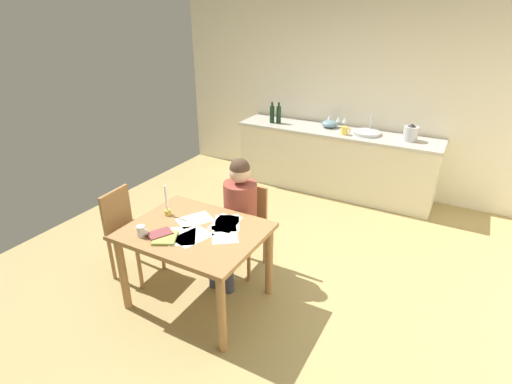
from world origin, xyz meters
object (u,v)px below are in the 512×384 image
Objects in this scene: book_cookery at (160,234)px; bottle_oil at (272,114)px; wine_glass_near_sink at (345,120)px; sink_unit at (367,133)px; person_seated at (237,212)px; teacup_on_counter at (345,130)px; wine_glass_back_left at (329,118)px; mixing_bowl at (330,124)px; bottle_vinegar at (279,114)px; candlestick at (167,207)px; stovetop_kettle at (411,133)px; chair_side_empty at (129,229)px; book_magazine at (165,238)px; wine_glass_by_kettle at (339,119)px; dining_table at (196,241)px; coffee_mug at (141,231)px; chair_at_table at (245,224)px.

bottle_oil is (-0.51, 3.03, 0.27)m from book_cookery.
wine_glass_near_sink is at bearing 13.22° from bottle_oil.
book_cookery is at bearing -105.36° from sink_unit.
person_seated reaches higher than teacup_on_counter.
person_seated is 7.76× the size of wine_glass_back_left.
person_seated reaches higher than mixing_bowl.
bottle_vinegar reaches higher than teacup_on_counter.
bottle_oil reaches higher than wine_glass_near_sink.
mixing_bowl is at bearing 80.34° from candlestick.
stovetop_kettle is (1.58, 2.80, 0.17)m from candlestick.
wine_glass_near_sink is at bearing 69.30° from chair_side_empty.
bottle_vinegar reaches higher than book_magazine.
book_magazine is 3.11m from bottle_oil.
bottle_vinegar is 1.93× the size of wine_glass_by_kettle.
person_seated is at bearing 98.00° from book_cookery.
teacup_on_counter is (0.09, -0.30, -0.05)m from wine_glass_near_sink.
dining_table is at bearing -102.98° from sink_unit.
wine_glass_back_left reaches higher than teacup_on_counter.
bottle_oil is 0.95m from wine_glass_by_kettle.
coffee_mug is 0.50× the size of mixing_bowl.
person_seated is at bearing -95.31° from wine_glass_near_sink.
bottle_vinegar is 0.74m from mixing_bowl.
teacup_on_counter is at bearing -58.31° from wine_glass_by_kettle.
sink_unit is 2.34× the size of wine_glass_near_sink.
book_magazine is at bearing -113.09° from stovetop_kettle.
candlestick is at bearing -126.70° from chair_at_table.
wine_glass_back_left is at bearing 83.05° from coffee_mug.
book_magazine is (-0.12, -0.24, 0.12)m from dining_table.
bottle_oil reaches higher than person_seated.
book_magazine is 3.12m from bottle_vinegar.
person_seated reaches higher than stovetop_kettle.
bottle_vinegar is at bearing 106.66° from person_seated.
candlestick is 1.32× the size of mixing_bowl.
person_seated reaches higher than book_magazine.
chair_at_table is at bearing 53.30° from candlestick.
wine_glass_back_left is (-0.58, 0.15, 0.09)m from sink_unit.
chair_at_table is 3.89× the size of stovetop_kettle.
chair_at_table is at bearing 49.97° from book_magazine.
stovetop_kettle reaches higher than wine_glass_back_left.
stovetop_kettle is (2.04, 2.87, 0.50)m from chair_side_empty.
dining_table is 0.46m from coffee_mug.
bottle_vinegar reaches higher than stovetop_kettle.
coffee_mug is 3.54m from stovetop_kettle.
book_cookery is 3.31m from wine_glass_near_sink.
teacup_on_counter is at bearing 76.56° from coffee_mug.
person_seated reaches higher than chair_at_table.
wine_glass_by_kettle is (-0.99, 0.15, 0.01)m from stovetop_kettle.
chair_at_table reaches higher than coffee_mug.
teacup_on_counter reaches higher than book_cookery.
bottle_oil is (0.13, 2.78, 0.53)m from chair_side_empty.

